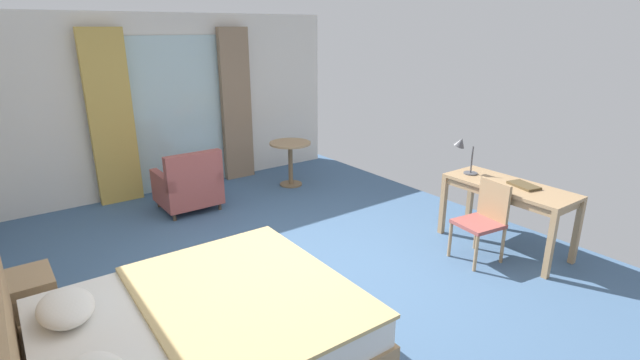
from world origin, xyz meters
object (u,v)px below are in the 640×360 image
desk_chair (484,217)px  round_cafe_table (290,154)px  nightstand (28,303)px  closed_book (524,185)px  desk_lamp (463,148)px  writing_desk (509,192)px  armchair_by_window (189,186)px  bed (194,340)px

desk_chair → round_cafe_table: size_ratio=1.23×
nightstand → desk_chair: bearing=-19.7°
desk_chair → closed_book: bearing=-14.5°
nightstand → desk_chair: desk_chair is taller
round_cafe_table → desk_lamp: bearing=-76.0°
writing_desk → desk_lamp: size_ratio=3.15×
writing_desk → armchair_by_window: 4.04m
writing_desk → closed_book: closed_book is taller
writing_desk → armchair_by_window: (-2.42, 3.22, -0.32)m
desk_chair → round_cafe_table: desk_chair is taller
desk_chair → bed: bearing=177.6°
armchair_by_window → round_cafe_table: size_ratio=1.23×
nightstand → desk_lamp: 4.57m
closed_book → round_cafe_table: 3.50m
bed → writing_desk: bearing=-2.0°
desk_lamp → armchair_by_window: 3.59m
nightstand → desk_chair: size_ratio=0.57×
armchair_by_window → round_cafe_table: 1.69m
nightstand → round_cafe_table: 4.18m
desk_chair → desk_lamp: size_ratio=1.94×
writing_desk → armchair_by_window: armchair_by_window is taller
closed_book → nightstand: bearing=175.2°
desk_chair → desk_lamp: (0.36, 0.61, 0.57)m
bed → writing_desk: (3.61, -0.13, 0.37)m
bed → nightstand: bed is taller
bed → desk_lamp: size_ratio=5.02×
desk_lamp → round_cafe_table: desk_lamp is taller
closed_book → armchair_by_window: (-2.47, 3.35, -0.43)m
writing_desk → armchair_by_window: bearing=127.0°
nightstand → armchair_by_window: bearing=40.5°
desk_chair → armchair_by_window: bearing=121.7°
armchair_by_window → round_cafe_table: (1.68, 0.06, 0.17)m
bed → round_cafe_table: (2.87, 3.14, 0.22)m
armchair_by_window → nightstand: bearing=-139.5°
desk_chair → armchair_by_window: desk_chair is taller
desk_chair → writing_desk: bearing=1.1°
bed → writing_desk: size_ratio=1.59×
desk_chair → closed_book: 0.57m
nightstand → closed_book: bearing=-19.2°
nightstand → writing_desk: writing_desk is taller
desk_lamp → armchair_by_window: size_ratio=0.52×
nightstand → armchair_by_window: armchair_by_window is taller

